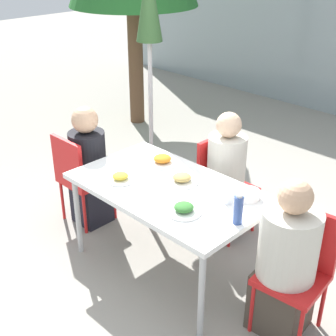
# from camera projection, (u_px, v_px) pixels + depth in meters

# --- Properties ---
(ground_plane) EXTENTS (24.00, 24.00, 0.00)m
(ground_plane) POSITION_uv_depth(u_px,v_px,m) (168.00, 266.00, 3.78)
(ground_plane) COLOR gray
(dining_table) EXTENTS (1.46, 0.86, 0.74)m
(dining_table) POSITION_uv_depth(u_px,v_px,m) (168.00, 193.00, 3.47)
(dining_table) COLOR white
(dining_table) RESTS_ON ground
(chair_left) EXTENTS (0.40, 0.40, 0.86)m
(chair_left) POSITION_uv_depth(u_px,v_px,m) (79.00, 174.00, 4.14)
(chair_left) COLOR red
(chair_left) RESTS_ON ground
(person_left) EXTENTS (0.32, 0.32, 1.12)m
(person_left) POSITION_uv_depth(u_px,v_px,m) (89.00, 169.00, 4.15)
(person_left) COLOR black
(person_left) RESTS_ON ground
(chair_right) EXTENTS (0.43, 0.43, 0.86)m
(chair_right) POSITION_uv_depth(u_px,v_px,m) (298.00, 263.00, 3.02)
(chair_right) COLOR red
(chair_right) RESTS_ON ground
(person_right) EXTENTS (0.38, 0.38, 1.12)m
(person_right) POSITION_uv_depth(u_px,v_px,m) (286.00, 264.00, 2.99)
(person_right) COLOR #473D33
(person_right) RESTS_ON ground
(chair_far) EXTENTS (0.41, 0.41, 0.86)m
(chair_far) POSITION_uv_depth(u_px,v_px,m) (222.00, 179.00, 4.06)
(chair_far) COLOR red
(chair_far) RESTS_ON ground
(person_far) EXTENTS (0.32, 0.32, 1.14)m
(person_far) POSITION_uv_depth(u_px,v_px,m) (225.00, 179.00, 3.96)
(person_far) COLOR #383842
(person_far) RESTS_ON ground
(closed_umbrella) EXTENTS (0.36, 0.36, 2.25)m
(closed_umbrella) POSITION_uv_depth(u_px,v_px,m) (149.00, 28.00, 4.37)
(closed_umbrella) COLOR #333333
(closed_umbrella) RESTS_ON ground
(plate_0) EXTENTS (0.26, 0.26, 0.07)m
(plate_0) POSITION_uv_depth(u_px,v_px,m) (162.00, 160.00, 3.78)
(plate_0) COLOR white
(plate_0) RESTS_ON dining_table
(plate_1) EXTENTS (0.24, 0.24, 0.07)m
(plate_1) POSITION_uv_depth(u_px,v_px,m) (184.00, 209.00, 3.11)
(plate_1) COLOR white
(plate_1) RESTS_ON dining_table
(plate_2) EXTENTS (0.25, 0.25, 0.07)m
(plate_2) POSITION_uv_depth(u_px,v_px,m) (182.00, 179.00, 3.49)
(plate_2) COLOR white
(plate_2) RESTS_ON dining_table
(plate_3) EXTENTS (0.22, 0.22, 0.06)m
(plate_3) POSITION_uv_depth(u_px,v_px,m) (120.00, 178.00, 3.52)
(plate_3) COLOR white
(plate_3) RESTS_ON dining_table
(bottle) EXTENTS (0.06, 0.06, 0.21)m
(bottle) POSITION_uv_depth(u_px,v_px,m) (238.00, 209.00, 2.96)
(bottle) COLOR #334C8E
(bottle) RESTS_ON dining_table
(drinking_cup) EXTENTS (0.08, 0.08, 0.10)m
(drinking_cup) POSITION_uv_depth(u_px,v_px,m) (229.00, 196.00, 3.22)
(drinking_cup) COLOR white
(drinking_cup) RESTS_ON dining_table
(salad_bowl) EXTENTS (0.18, 0.18, 0.06)m
(salad_bowl) POSITION_uv_depth(u_px,v_px,m) (248.00, 195.00, 3.28)
(salad_bowl) COLOR white
(salad_bowl) RESTS_ON dining_table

